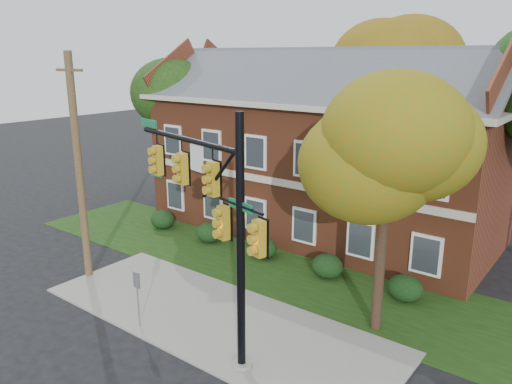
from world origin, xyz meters
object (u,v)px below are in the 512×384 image
Objects in this scene: sign_post at (137,290)px; traffic_signal at (213,206)px; utility_pole at (79,169)px; apartment_building at (322,141)px; hedge_left at (209,232)px; tree_far_rear at (407,64)px; hedge_center at (263,248)px; hedge_right at (327,266)px; hedge_far_left at (163,219)px; hedge_far_right at (405,288)px; tree_near_right at (393,145)px; tree_left_rear at (178,100)px.

traffic_signal is at bearing 9.42° from sign_post.
apartment_building is at bearing 60.58° from utility_pole.
apartment_building is at bearing 87.00° from sign_post.
tree_far_rear is at bearing 69.71° from hedge_left.
hedge_left is 3.50m from hedge_center.
hedge_center is 3.50m from hedge_right.
utility_pole is 6.33m from sign_post.
sign_post is at bearing -22.25° from utility_pole.
hedge_far_left is 7.00m from hedge_center.
apartment_building is 7.73m from hedge_left.
hedge_far_right is at bearing 0.00° from hedge_center.
apartment_building reaches higher than utility_pole.
tree_far_rear reaches higher than hedge_center.
hedge_left is 0.16× the size of tree_near_right.
tree_far_rear is (8.34, 13.09, 8.32)m from hedge_far_left.
sign_post is at bearing -112.83° from hedge_right.
traffic_signal is at bearing -65.02° from hedge_center.
hedge_right is 0.16× the size of tree_near_right.
hedge_left is 10.50m from hedge_far_right.
hedge_center is at bearing -90.00° from apartment_building.
hedge_center is at bearing 87.76° from sign_post.
tree_near_right is (7.22, -8.09, 1.68)m from apartment_building.
tree_left_rear reaches higher than tree_near_right.
traffic_signal is 8.17m from utility_pole.
hedge_far_right is 0.65× the size of sign_post.
tree_far_rear is (4.84, 13.09, 8.32)m from hedge_left.
apartment_building is 12.67m from traffic_signal.
traffic_signal is at bearing -84.55° from tree_far_rear.
hedge_far_left is at bearing -122.50° from tree_far_rear.
sign_post reaches higher than hedge_left.
hedge_center is 12.23m from tree_left_rear.
apartment_building is at bearing 131.77° from tree_near_right.
tree_near_right reaches higher than hedge_left.
utility_pole reaches higher than traffic_signal.
hedge_far_right is (3.50, 0.00, 0.00)m from hedge_right.
hedge_far_right is at bearing 0.00° from hedge_far_left.
tree_near_right reaches higher than hedge_right.
hedge_center is 8.88m from traffic_signal.
hedge_far_right is 0.16× the size of tree_left_rear.
utility_pole reaches higher than sign_post.
tree_left_rear reaches higher than traffic_signal.
utility_pole reaches higher than hedge_far_left.
hedge_center is at bearing 45.62° from utility_pole.
utility_pole reaches higher than tree_left_rear.
tree_near_right is at bearing -37.28° from hedge_right.
hedge_right is at bearing 102.11° from traffic_signal.
hedge_far_left is 0.12× the size of tree_far_rear.
tree_left_rear is (-16.73, 4.14, 6.16)m from hedge_far_right.
tree_far_rear reaches higher than apartment_building.
tree_left_rear is at bearing -173.46° from apartment_building.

